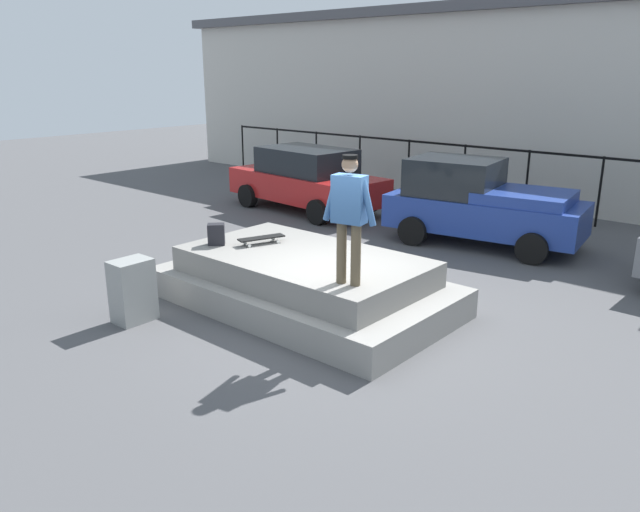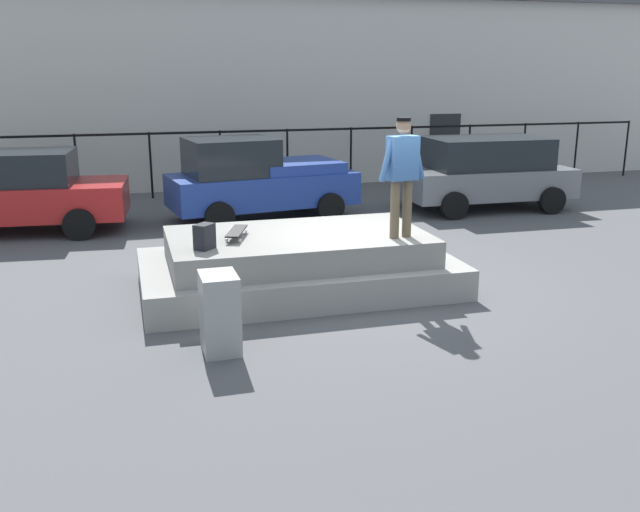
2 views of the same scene
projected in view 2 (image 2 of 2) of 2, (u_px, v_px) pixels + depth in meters
ground_plane at (361, 288)px, 11.03m from camera, size 60.00×60.00×0.00m
concrete_ledge at (298, 264)px, 10.97m from camera, size 4.83×2.77×0.88m
skateboarder at (402, 169)px, 10.35m from camera, size 0.80×0.32×1.79m
skateboard at (237, 231)px, 10.55m from camera, size 0.46×0.83×0.12m
backpack at (204, 237)px, 9.88m from camera, size 0.34×0.34×0.36m
car_red_sedan_near at (12, 192)px, 14.56m from camera, size 4.75×2.41×1.70m
car_blue_pickup_mid at (257, 179)px, 15.87m from camera, size 4.38×2.45×1.86m
car_grey_hatchback_far at (485, 171)px, 17.07m from camera, size 4.10×2.32×1.73m
utility_box at (220, 313)px, 8.49m from camera, size 0.45×0.60×0.98m
fence_row at (254, 150)px, 19.04m from camera, size 24.06×0.06×1.74m
warehouse_building at (224, 84)px, 23.56m from camera, size 31.01×9.29×5.59m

